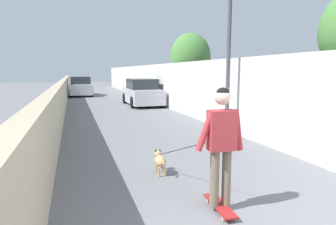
{
  "coord_description": "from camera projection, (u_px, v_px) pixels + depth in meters",
  "views": [
    {
      "loc": [
        -2.11,
        2.22,
        1.98
      ],
      "look_at": [
        4.36,
        0.09,
        1.0
      ],
      "focal_mm": 30.9,
      "sensor_mm": 36.0,
      "label": 1
    }
  ],
  "objects": [
    {
      "name": "car_far",
      "position": [
        81.0,
        87.0,
        23.46
      ],
      "size": [
        3.99,
        1.8,
        1.54
      ],
      "color": "silver",
      "rests_on": "ground"
    },
    {
      "name": "person_skateboarder",
      "position": [
        222.0,
        138.0,
        4.0
      ],
      "size": [
        0.25,
        0.71,
        1.68
      ],
      "color": "#726651",
      "rests_on": "skateboard"
    },
    {
      "name": "wall_left",
      "position": [
        61.0,
        99.0,
        13.28
      ],
      "size": [
        48.0,
        0.3,
        1.45
      ],
      "primitive_type": "cube",
      "color": "tan",
      "rests_on": "ground"
    },
    {
      "name": "ground_plane",
      "position": [
        116.0,
        107.0,
        16.12
      ],
      "size": [
        80.0,
        80.0,
        0.0
      ],
      "primitive_type": "plane",
      "color": "slate"
    },
    {
      "name": "skateboard",
      "position": [
        220.0,
        206.0,
        4.14
      ],
      "size": [
        0.81,
        0.26,
        0.08
      ],
      "color": "maroon",
      "rests_on": "ground"
    },
    {
      "name": "fence_right",
      "position": [
        174.0,
        86.0,
        14.93
      ],
      "size": [
        48.0,
        0.3,
        2.39
      ],
      "primitive_type": "cube",
      "color": "silver",
      "rests_on": "ground"
    },
    {
      "name": "car_near",
      "position": [
        142.0,
        93.0,
        16.91
      ],
      "size": [
        4.05,
        1.8,
        1.54
      ],
      "color": "silver",
      "rests_on": "ground"
    },
    {
      "name": "tree_right_near",
      "position": [
        190.0,
        57.0,
        16.05
      ],
      "size": [
        2.25,
        2.25,
        4.07
      ],
      "color": "brown",
      "rests_on": "ground"
    },
    {
      "name": "lamp_post",
      "position": [
        229.0,
        35.0,
        8.49
      ],
      "size": [
        0.36,
        0.36,
        4.44
      ],
      "color": "#4C4C51",
      "rests_on": "ground"
    },
    {
      "name": "dog",
      "position": [
        160.0,
        160.0,
        5.57
      ],
      "size": [
        1.97,
        0.52,
        1.06
      ],
      "color": "tan",
      "rests_on": "ground"
    }
  ]
}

